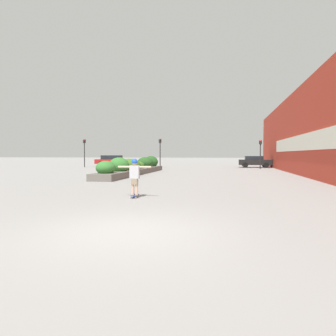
% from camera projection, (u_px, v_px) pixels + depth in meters
% --- Properties ---
extents(ground_plane, '(300.00, 300.00, 0.00)m').
position_uv_depth(ground_plane, '(125.00, 232.00, 6.29)').
color(ground_plane, gray).
extents(building_wall_right, '(0.67, 45.49, 6.97)m').
position_uv_depth(building_wall_right, '(301.00, 131.00, 23.86)').
color(building_wall_right, '#B23323').
rests_on(building_wall_right, ground_plane).
extents(planter_box, '(1.75, 14.19, 1.48)m').
position_uv_depth(planter_box, '(135.00, 167.00, 24.92)').
color(planter_box, '#605B54').
rests_on(planter_box, ground_plane).
extents(skateboard, '(0.25, 0.56, 0.10)m').
position_uv_depth(skateboard, '(135.00, 196.00, 11.29)').
color(skateboard, navy).
rests_on(skateboard, ground_plane).
extents(skateboarder, '(1.29, 0.24, 1.38)m').
position_uv_depth(skateboarder, '(135.00, 173.00, 11.25)').
color(skateboarder, tan).
rests_on(skateboarder, skateboard).
extents(car_leftmost, '(3.99, 1.92, 1.44)m').
position_uv_depth(car_leftmost, '(255.00, 161.00, 37.64)').
color(car_leftmost, black).
rests_on(car_leftmost, ground_plane).
extents(car_center_left, '(4.75, 2.00, 1.52)m').
position_uv_depth(car_center_left, '(113.00, 160.00, 41.91)').
color(car_center_left, maroon).
rests_on(car_center_left, ground_plane).
extents(traffic_light_left, '(0.28, 0.30, 3.48)m').
position_uv_depth(traffic_light_left, '(160.00, 148.00, 35.60)').
color(traffic_light_left, black).
rests_on(traffic_light_left, ground_plane).
extents(traffic_light_right, '(0.28, 0.30, 3.25)m').
position_uv_depth(traffic_light_right, '(260.00, 149.00, 34.07)').
color(traffic_light_right, black).
rests_on(traffic_light_right, ground_plane).
extents(traffic_light_far_left, '(0.28, 0.30, 3.56)m').
position_uv_depth(traffic_light_far_left, '(84.00, 148.00, 38.18)').
color(traffic_light_far_left, black).
rests_on(traffic_light_far_left, ground_plane).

